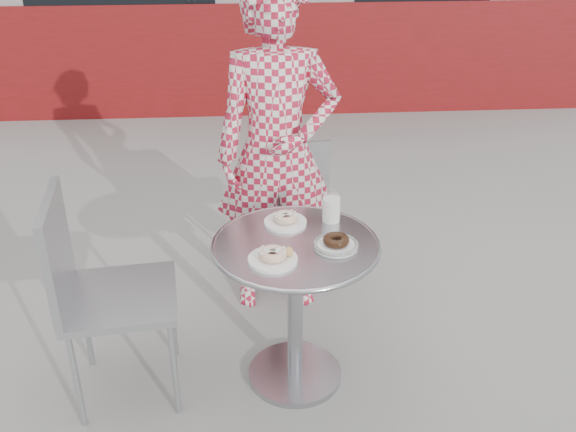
{
  "coord_description": "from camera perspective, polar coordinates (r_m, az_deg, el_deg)",
  "views": [
    {
      "loc": [
        -0.18,
        -2.13,
        1.93
      ],
      "look_at": [
        -0.02,
        0.13,
        0.74
      ],
      "focal_mm": 40.0,
      "sensor_mm": 36.0,
      "label": 1
    }
  ],
  "objects": [
    {
      "name": "seated_person",
      "position": [
        3.01,
        -0.95,
        5.63
      ],
      "size": [
        0.6,
        0.41,
        1.6
      ],
      "primitive_type": "imported",
      "rotation": [
        0.0,
        0.0,
        0.05
      ],
      "color": "#AB1A34",
      "rests_on": "ground"
    },
    {
      "name": "plate_far",
      "position": [
        2.64,
        -0.24,
        -0.32
      ],
      "size": [
        0.18,
        0.18,
        0.05
      ],
      "rotation": [
        0.0,
        0.0,
        0.26
      ],
      "color": "white",
      "rests_on": "bistro_table"
    },
    {
      "name": "bistro_table",
      "position": [
        2.59,
        0.67,
        -5.57
      ],
      "size": [
        0.67,
        0.67,
        0.68
      ],
      "rotation": [
        0.0,
        0.0,
        0.1
      ],
      "color": "#B5B5B9",
      "rests_on": "ground"
    },
    {
      "name": "plate_checker",
      "position": [
        2.48,
        4.28,
        -2.44
      ],
      "size": [
        0.18,
        0.18,
        0.05
      ],
      "rotation": [
        0.0,
        0.0,
        -0.37
      ],
      "color": "white",
      "rests_on": "bistro_table"
    },
    {
      "name": "plate_near",
      "position": [
        2.38,
        -1.29,
        -3.6
      ],
      "size": [
        0.19,
        0.19,
        0.05
      ],
      "rotation": [
        0.0,
        0.0,
        -0.14
      ],
      "color": "white",
      "rests_on": "bistro_table"
    },
    {
      "name": "ground",
      "position": [
        2.88,
        0.66,
        -14.5
      ],
      "size": [
        60.0,
        60.0,
        0.0
      ],
      "primitive_type": "plane",
      "color": "gray",
      "rests_on": "ground"
    },
    {
      "name": "chair_far",
      "position": [
        3.52,
        -0.12,
        -0.92
      ],
      "size": [
        0.42,
        0.42,
        0.8
      ],
      "rotation": [
        0.0,
        0.0,
        3.25
      ],
      "color": "#A6A8AE",
      "rests_on": "ground"
    },
    {
      "name": "chair_left",
      "position": [
        2.75,
        -14.48,
        -10.17
      ],
      "size": [
        0.49,
        0.48,
        0.91
      ],
      "rotation": [
        0.0,
        0.0,
        1.68
      ],
      "color": "#A6A8AE",
      "rests_on": "ground"
    },
    {
      "name": "milk_cup",
      "position": [
        2.65,
        3.87,
        0.68
      ],
      "size": [
        0.08,
        0.08,
        0.12
      ],
      "rotation": [
        0.0,
        0.0,
        0.03
      ],
      "color": "white",
      "rests_on": "bistro_table"
    }
  ]
}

